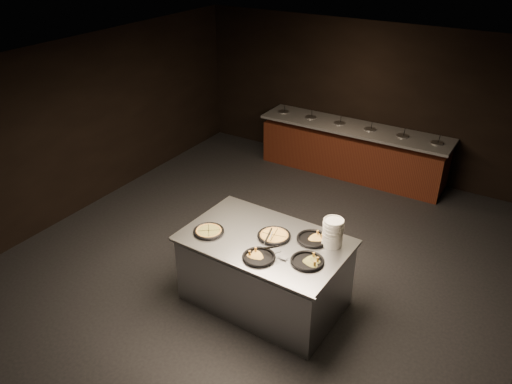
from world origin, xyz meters
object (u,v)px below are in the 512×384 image
plate_stack (333,232)px  pan_veggie_whole (209,231)px  pan_cheese_whole (274,235)px  serving_counter (265,272)px

plate_stack → pan_veggie_whole: size_ratio=0.89×
plate_stack → pan_cheese_whole: bearing=-161.7°
plate_stack → pan_cheese_whole: size_ratio=0.83×
serving_counter → plate_stack: 1.08m
serving_counter → plate_stack: (0.76, 0.33, 0.69)m
serving_counter → plate_stack: bearing=25.3°
pan_cheese_whole → pan_veggie_whole: bearing=-155.4°
pan_veggie_whole → pan_cheese_whole: bearing=24.6°
serving_counter → plate_stack: size_ratio=6.00×
pan_veggie_whole → plate_stack: bearing=21.7°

